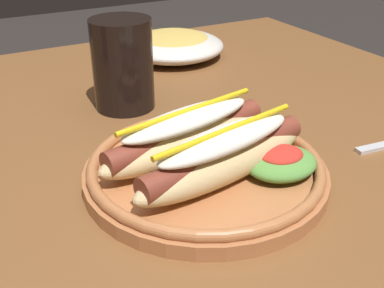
{
  "coord_description": "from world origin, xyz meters",
  "views": [
    {
      "loc": [
        -0.16,
        -0.54,
        1.02
      ],
      "look_at": [
        0.07,
        -0.13,
        0.77
      ],
      "focal_mm": 44.56,
      "sensor_mm": 36.0,
      "label": 1
    }
  ],
  "objects": [
    {
      "name": "dining_table",
      "position": [
        0.0,
        0.0,
        0.63
      ],
      "size": [
        1.15,
        0.81,
        0.74
      ],
      "color": "brown",
      "rests_on": "ground_plane"
    },
    {
      "name": "hot_dog_plate",
      "position": [
        0.07,
        -0.16,
        0.77
      ],
      "size": [
        0.26,
        0.26,
        0.08
      ],
      "color": "#B77042",
      "rests_on": "dining_table"
    },
    {
      "name": "soda_cup",
      "position": [
        0.06,
        0.07,
        0.8
      ],
      "size": [
        0.09,
        0.09,
        0.13
      ],
      "primitive_type": "cylinder",
      "color": "black",
      "rests_on": "dining_table"
    },
    {
      "name": "side_bowl",
      "position": [
        0.23,
        0.24,
        0.76
      ],
      "size": [
        0.19,
        0.19,
        0.05
      ],
      "color": "silver",
      "rests_on": "dining_table"
    }
  ]
}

